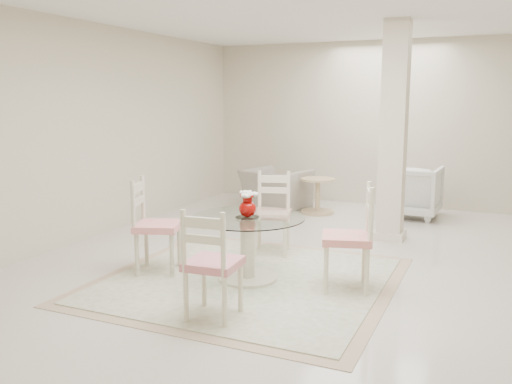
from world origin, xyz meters
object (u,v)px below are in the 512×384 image
at_px(dining_table, 248,248).
at_px(dining_chair_east, 355,230).
at_px(recliner_taupe, 276,189).
at_px(side_table, 318,197).
at_px(armchair_white, 411,191).
at_px(dining_chair_south, 210,256).
at_px(red_vase, 248,204).
at_px(dining_chair_west, 151,218).
at_px(dining_chair_north, 273,207).
at_px(column, 394,132).

bearing_deg(dining_table, dining_chair_east, 8.62).
height_order(recliner_taupe, side_table, recliner_taupe).
distance_m(dining_chair_east, armchair_white, 3.53).
bearing_deg(dining_chair_south, dining_table, -86.22).
bearing_deg(red_vase, dining_chair_west, -171.15).
bearing_deg(side_table, armchair_white, 15.07).
bearing_deg(dining_chair_east, side_table, -173.07).
bearing_deg(dining_table, dining_chair_north, 98.52).
xyz_separation_m(red_vase, dining_chair_east, (1.01, 0.15, -0.19)).
distance_m(column, armchair_white, 1.76).
bearing_deg(column, dining_chair_west, -129.93).
xyz_separation_m(dining_chair_north, armchair_white, (1.16, 2.68, -0.15)).
xyz_separation_m(dining_table, recliner_taupe, (-1.09, 3.46, -0.01)).
height_order(dining_table, dining_chair_south, dining_chair_south).
height_order(column, red_vase, column).
height_order(dining_table, dining_chair_north, dining_chair_north).
relative_size(dining_chair_west, dining_chair_south, 1.06).
height_order(dining_chair_west, side_table, dining_chair_west).
bearing_deg(recliner_taupe, armchair_white, -158.49).
bearing_deg(armchair_white, dining_table, 77.74).
relative_size(dining_table, dining_chair_south, 1.09).
relative_size(recliner_taupe, side_table, 1.76).
distance_m(dining_table, recliner_taupe, 3.62).
xyz_separation_m(recliner_taupe, armchair_white, (2.10, 0.22, 0.07)).
distance_m(armchair_white, side_table, 1.40).
height_order(dining_chair_east, recliner_taupe, dining_chair_east).
height_order(column, recliner_taupe, column).
height_order(red_vase, side_table, red_vase).
xyz_separation_m(dining_chair_south, side_table, (-0.47, 4.32, -0.28)).
height_order(armchair_white, side_table, armchair_white).
bearing_deg(dining_chair_west, armchair_white, -47.74).
bearing_deg(recliner_taupe, dining_table, 122.88).
bearing_deg(dining_chair_east, column, 164.93).
bearing_deg(dining_table, recliner_taupe, 107.46).
distance_m(dining_table, side_table, 3.34).
height_order(dining_chair_north, side_table, dining_chair_north).
relative_size(column, dining_chair_south, 2.66).
bearing_deg(dining_chair_east, dining_chair_south, -53.04).
bearing_deg(red_vase, recliner_taupe, 107.47).
distance_m(red_vase, recliner_taupe, 3.65).
height_order(dining_chair_south, armchair_white, dining_chair_south).
height_order(dining_table, recliner_taupe, dining_table).
distance_m(dining_table, dining_chair_west, 1.05).
bearing_deg(armchair_white, dining_chair_west, 65.38).
height_order(red_vase, dining_chair_west, dining_chair_west).
xyz_separation_m(dining_chair_west, dining_chair_south, (1.14, -0.85, -0.03)).
xyz_separation_m(armchair_white, side_table, (-1.35, -0.36, -0.14)).
bearing_deg(side_table, dining_table, -84.21).
xyz_separation_m(dining_table, armchair_white, (1.01, 3.68, 0.06)).
bearing_deg(column, red_vase, -113.76).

